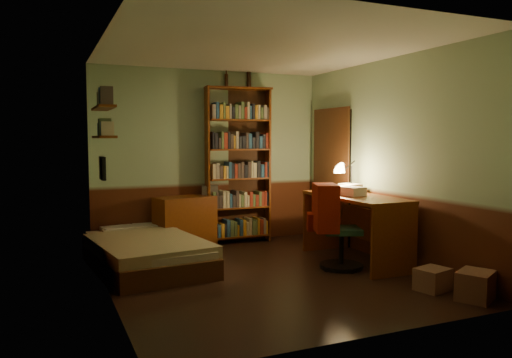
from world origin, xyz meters
name	(u,v)px	position (x,y,z in m)	size (l,w,h in m)	color
floor	(265,276)	(0.00, 0.00, -0.01)	(3.50, 4.00, 0.02)	black
ceiling	(265,47)	(0.00, 0.00, 2.61)	(3.50, 4.00, 0.02)	silver
wall_back	(210,157)	(0.00, 2.01, 1.30)	(3.50, 0.02, 2.60)	#96B58E
wall_left	(105,167)	(-1.76, 0.00, 1.30)	(0.02, 4.00, 2.60)	#96B58E
wall_right	(390,161)	(1.76, 0.00, 1.30)	(0.02, 4.00, 2.60)	#96B58E
wall_front	(372,175)	(0.00, -2.01, 1.30)	(3.50, 0.02, 2.60)	#96B58E
doorway	(332,177)	(1.72, 1.30, 1.00)	(0.06, 0.90, 2.00)	black
door_trim	(330,177)	(1.69, 1.30, 1.00)	(0.02, 0.98, 2.08)	#3E210F
bed	(145,241)	(-1.19, 0.97, 0.31)	(1.13, 2.11, 0.63)	#849056
dresser	(185,222)	(-0.46, 1.77, 0.37)	(0.84, 0.42, 0.75)	#60290B
mini_stereo	(210,190)	(-0.04, 1.89, 0.81)	(0.24, 0.18, 0.13)	#B2B2B7
bookshelf	(238,166)	(0.39, 1.85, 1.17)	(1.01, 0.31, 2.35)	#60290B
bottle_left	(226,81)	(0.25, 1.96, 2.45)	(0.05, 0.05, 0.20)	black
bottle_right	(249,80)	(0.62, 1.96, 2.48)	(0.07, 0.07, 0.26)	black
desk	(355,229)	(1.33, 0.12, 0.43)	(0.66, 1.60, 0.86)	#60290B
paper_stack	(350,188)	(1.52, 0.52, 0.91)	(0.20, 0.28, 0.11)	silver
desk_lamp	(352,169)	(1.56, 0.56, 1.17)	(0.19, 0.19, 0.62)	black
office_chair	(342,231)	(0.98, -0.11, 0.46)	(0.46, 0.40, 0.92)	#295639
red_jacket	(321,170)	(0.75, -0.01, 1.20)	(0.26, 0.48, 0.57)	#9E1B07
wall_shelf_lower	(104,137)	(-1.64, 1.10, 1.60)	(0.20, 0.90, 0.03)	#60290B
wall_shelf_upper	(103,108)	(-1.64, 1.10, 1.95)	(0.20, 0.90, 0.03)	#60290B
framed_picture	(102,168)	(-1.72, 0.60, 1.25)	(0.04, 0.32, 0.26)	black
cardboard_box_a	(476,286)	(1.53, -1.65, 0.14)	(0.38, 0.30, 0.28)	brown
cardboard_box_b	(433,279)	(1.36, -1.24, 0.12)	(0.33, 0.27, 0.23)	brown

